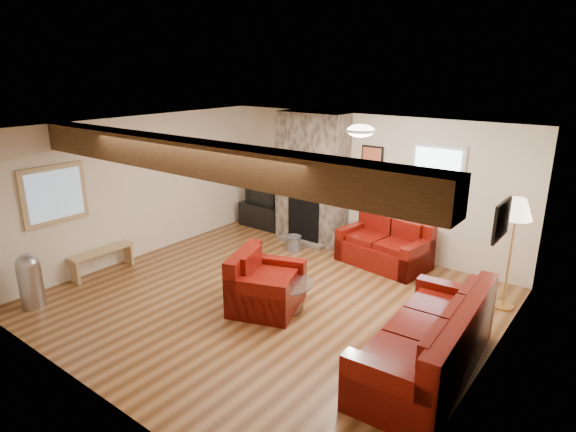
{
  "coord_description": "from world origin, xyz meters",
  "views": [
    {
      "loc": [
        4.12,
        -4.92,
        3.31
      ],
      "look_at": [
        0.04,
        0.4,
        1.21
      ],
      "focal_mm": 30.0,
      "sensor_mm": 36.0,
      "label": 1
    }
  ],
  "objects_px": {
    "sofa_three": "(426,336)",
    "loveseat": "(384,243)",
    "tv_cabinet": "(262,215)",
    "floor_lamp": "(516,215)",
    "coffee_table": "(284,295)",
    "armchair_red": "(267,281)",
    "television": "(262,194)"
  },
  "relations": [
    {
      "from": "coffee_table",
      "to": "sofa_three",
      "type": "bearing_deg",
      "value": -4.99
    },
    {
      "from": "sofa_three",
      "to": "television",
      "type": "bearing_deg",
      "value": -123.68
    },
    {
      "from": "loveseat",
      "to": "coffee_table",
      "type": "distance_m",
      "value": 2.34
    },
    {
      "from": "armchair_red",
      "to": "tv_cabinet",
      "type": "height_order",
      "value": "armchair_red"
    },
    {
      "from": "television",
      "to": "floor_lamp",
      "type": "height_order",
      "value": "floor_lamp"
    },
    {
      "from": "television",
      "to": "sofa_three",
      "type": "bearing_deg",
      "value": -30.32
    },
    {
      "from": "armchair_red",
      "to": "floor_lamp",
      "type": "distance_m",
      "value": 3.52
    },
    {
      "from": "coffee_table",
      "to": "tv_cabinet",
      "type": "xyz_separation_m",
      "value": [
        -2.61,
        2.6,
        0.05
      ]
    },
    {
      "from": "coffee_table",
      "to": "floor_lamp",
      "type": "relative_size",
      "value": 0.52
    },
    {
      "from": "armchair_red",
      "to": "coffee_table",
      "type": "xyz_separation_m",
      "value": [
        0.22,
        0.11,
        -0.2
      ]
    },
    {
      "from": "sofa_three",
      "to": "floor_lamp",
      "type": "xyz_separation_m",
      "value": [
        0.31,
        2.14,
        0.94
      ]
    },
    {
      "from": "sofa_three",
      "to": "floor_lamp",
      "type": "relative_size",
      "value": 1.42
    },
    {
      "from": "coffee_table",
      "to": "floor_lamp",
      "type": "height_order",
      "value": "floor_lamp"
    },
    {
      "from": "tv_cabinet",
      "to": "floor_lamp",
      "type": "bearing_deg",
      "value": -7.33
    },
    {
      "from": "sofa_three",
      "to": "coffee_table",
      "type": "relative_size",
      "value": 2.73
    },
    {
      "from": "armchair_red",
      "to": "coffee_table",
      "type": "bearing_deg",
      "value": -82.31
    },
    {
      "from": "armchair_red",
      "to": "floor_lamp",
      "type": "xyz_separation_m",
      "value": [
        2.69,
        2.06,
        0.97
      ]
    },
    {
      "from": "armchair_red",
      "to": "tv_cabinet",
      "type": "relative_size",
      "value": 1.0
    },
    {
      "from": "loveseat",
      "to": "armchair_red",
      "type": "height_order",
      "value": "armchair_red"
    },
    {
      "from": "sofa_three",
      "to": "television",
      "type": "distance_m",
      "value": 5.54
    },
    {
      "from": "loveseat",
      "to": "floor_lamp",
      "type": "bearing_deg",
      "value": -1.75
    },
    {
      "from": "armchair_red",
      "to": "television",
      "type": "xyz_separation_m",
      "value": [
        -2.4,
        2.71,
        0.32
      ]
    },
    {
      "from": "sofa_three",
      "to": "loveseat",
      "type": "height_order",
      "value": "sofa_three"
    },
    {
      "from": "coffee_table",
      "to": "floor_lamp",
      "type": "distance_m",
      "value": 3.36
    },
    {
      "from": "coffee_table",
      "to": "tv_cabinet",
      "type": "bearing_deg",
      "value": 135.14
    },
    {
      "from": "loveseat",
      "to": "floor_lamp",
      "type": "xyz_separation_m",
      "value": [
        2.08,
        -0.35,
        0.99
      ]
    },
    {
      "from": "armchair_red",
      "to": "floor_lamp",
      "type": "relative_size",
      "value": 0.63
    },
    {
      "from": "television",
      "to": "tv_cabinet",
      "type": "bearing_deg",
      "value": 0.0
    },
    {
      "from": "loveseat",
      "to": "tv_cabinet",
      "type": "xyz_separation_m",
      "value": [
        -3.0,
        0.3,
        -0.14
      ]
    },
    {
      "from": "loveseat",
      "to": "television",
      "type": "relative_size",
      "value": 1.88
    },
    {
      "from": "sofa_three",
      "to": "armchair_red",
      "type": "relative_size",
      "value": 2.26
    },
    {
      "from": "armchair_red",
      "to": "floor_lamp",
      "type": "height_order",
      "value": "floor_lamp"
    }
  ]
}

